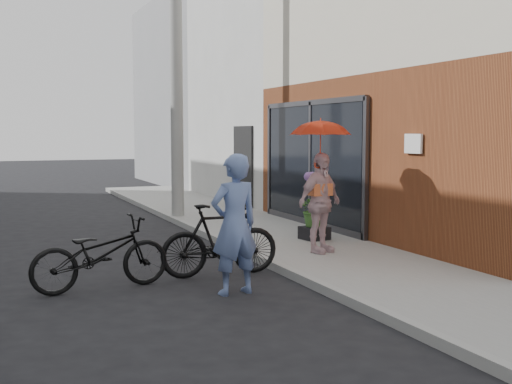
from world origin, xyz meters
TOP-DOWN VIEW (x-y plane):
  - ground at (0.00, 0.00)m, footprint 80.00×80.00m
  - sidewalk at (2.10, 2.00)m, footprint 2.20×24.00m
  - curb at (0.94, 2.00)m, footprint 0.12×24.00m
  - plaster_building at (7.20, 9.00)m, footprint 8.00×6.00m
  - east_building_far at (7.20, 16.00)m, footprint 8.00×8.00m
  - utility_pole at (1.10, 6.00)m, footprint 0.28×0.28m
  - officer at (-0.10, -0.63)m, footprint 0.69×0.50m
  - bike_left at (-1.58, 0.22)m, footprint 1.83×0.83m
  - bike_right at (0.08, 0.38)m, footprint 1.70×0.53m
  - kimono_woman at (1.89, 0.82)m, footprint 0.99×0.70m
  - parasol at (1.89, 0.82)m, footprint 0.88×0.88m
  - planter at (2.40, 1.94)m, footprint 0.48×0.48m
  - potted_plant at (2.40, 1.94)m, footprint 0.57×0.49m

SIDE VIEW (x-z plane):
  - ground at x=0.00m, z-range 0.00..0.00m
  - sidewalk at x=2.10m, z-range 0.00..0.12m
  - curb at x=0.94m, z-range 0.00..0.12m
  - planter at x=2.40m, z-range 0.12..0.34m
  - bike_left at x=-1.58m, z-range 0.00..0.93m
  - bike_right at x=0.08m, z-range 0.00..1.01m
  - potted_plant at x=2.40m, z-range 0.34..0.97m
  - officer at x=-0.10m, z-range 0.00..1.74m
  - kimono_woman at x=1.89m, z-range 0.12..1.68m
  - parasol at x=1.89m, z-range 1.68..2.46m
  - plaster_building at x=7.20m, z-range 0.00..7.00m
  - east_building_far at x=7.20m, z-range 0.00..7.00m
  - utility_pole at x=1.10m, z-range 0.00..7.00m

